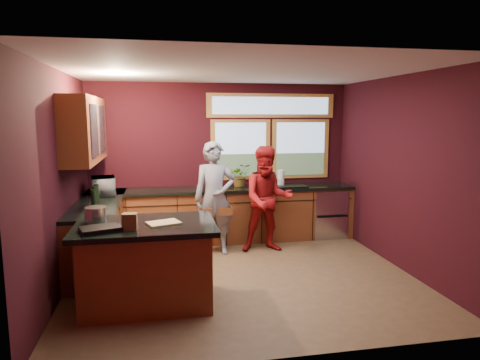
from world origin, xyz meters
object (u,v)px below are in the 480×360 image
object	(u,v)px
person_grey	(215,198)
stock_pot	(96,215)
island	(147,263)
person_red	(268,199)
cutting_board	(164,223)

from	to	relation	value
person_grey	stock_pot	bearing A→B (deg)	-133.76
island	person_red	xyz separation A→B (m)	(1.83, 1.65, 0.36)
person_red	stock_pot	world-z (taller)	person_red
island	person_grey	xyz separation A→B (m)	(1.00, 1.69, 0.40)
person_red	cutting_board	xyz separation A→B (m)	(-1.63, -1.70, 0.12)
island	person_red	world-z (taller)	person_red
stock_pot	person_red	bearing A→B (deg)	32.22
island	cutting_board	distance (m)	0.52
person_grey	person_red	world-z (taller)	person_grey
person_grey	person_red	size ratio (longest dim) A/B	1.05
person_grey	cutting_board	bearing A→B (deg)	-113.21
person_red	stock_pot	bearing A→B (deg)	-143.26
island	stock_pot	distance (m)	0.80
island	cutting_board	xyz separation A→B (m)	(0.20, -0.05, 0.48)
island	cutting_board	world-z (taller)	cutting_board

